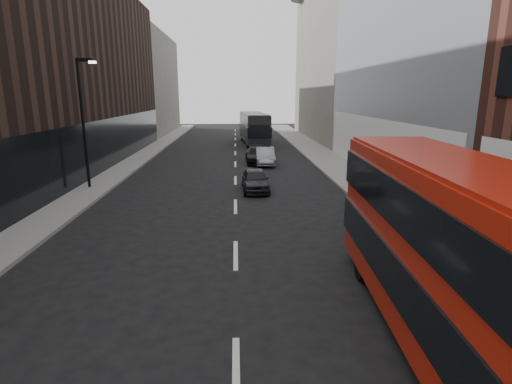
{
  "coord_description": "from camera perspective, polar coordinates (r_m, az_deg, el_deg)",
  "views": [
    {
      "loc": [
        0.05,
        -4.58,
        5.27
      ],
      "look_at": [
        0.62,
        6.71,
        2.5
      ],
      "focal_mm": 28.0,
      "sensor_mm": 36.0,
      "label": 1
    }
  ],
  "objects": [
    {
      "name": "sidewalk_left",
      "position": [
        31.1,
        -17.91,
        3.49
      ],
      "size": [
        2.0,
        80.0,
        0.15
      ],
      "primitive_type": "cube",
      "color": "slate",
      "rests_on": "ground"
    },
    {
      "name": "building_left_far",
      "position": [
        57.76,
        -14.94,
        14.55
      ],
      "size": [
        5.0,
        20.0,
        13.0
      ],
      "primitive_type": "cube",
      "color": "#646058",
      "rests_on": "ground"
    },
    {
      "name": "red_bus",
      "position": [
        9.13,
        26.29,
        -7.23
      ],
      "size": [
        2.97,
        10.04,
        4.01
      ],
      "rotation": [
        0.0,
        0.0,
        -0.06
      ],
      "color": "#B71C0B",
      "rests_on": "ground"
    },
    {
      "name": "car_b",
      "position": [
        30.81,
        1.31,
        5.15
      ],
      "size": [
        1.47,
        3.99,
        1.31
      ],
      "primitive_type": "imported",
      "rotation": [
        0.0,
        0.0,
        -0.02
      ],
      "color": "gray",
      "rests_on": "ground"
    },
    {
      "name": "car_a",
      "position": [
        22.37,
        -0.12,
        1.77
      ],
      "size": [
        1.55,
        3.66,
        1.24
      ],
      "primitive_type": "imported",
      "rotation": [
        0.0,
        0.0,
        0.03
      ],
      "color": "black",
      "rests_on": "ground"
    },
    {
      "name": "building_left_mid",
      "position": [
        36.5,
        -22.21,
        15.52
      ],
      "size": [
        5.0,
        24.0,
        14.0
      ],
      "primitive_type": "cube",
      "color": "black",
      "rests_on": "ground"
    },
    {
      "name": "sidewalk_right",
      "position": [
        30.95,
        11.09,
        3.85
      ],
      "size": [
        3.0,
        80.0,
        0.15
      ],
      "primitive_type": "cube",
      "color": "slate",
      "rests_on": "ground"
    },
    {
      "name": "street_lamp",
      "position": [
        24.07,
        -23.38,
        10.07
      ],
      "size": [
        1.06,
        0.22,
        7.0
      ],
      "color": "black",
      "rests_on": "sidewalk_left"
    },
    {
      "name": "car_c",
      "position": [
        31.68,
        0.1,
        5.31
      ],
      "size": [
        1.75,
        4.21,
        1.22
      ],
      "primitive_type": "imported",
      "rotation": [
        0.0,
        0.0,
        0.01
      ],
      "color": "black",
      "rests_on": "ground"
    },
    {
      "name": "building_modern_block",
      "position": [
        28.4,
        22.6,
        22.17
      ],
      "size": [
        5.03,
        22.0,
        20.0
      ],
      "color": "gray",
      "rests_on": "ground"
    },
    {
      "name": "building_victorian",
      "position": [
        50.08,
        10.73,
        18.57
      ],
      "size": [
        6.5,
        24.0,
        21.0
      ],
      "color": "#646058",
      "rests_on": "ground"
    },
    {
      "name": "grey_bus",
      "position": [
        44.1,
        -0.3,
        9.22
      ],
      "size": [
        3.09,
        10.35,
        3.3
      ],
      "rotation": [
        0.0,
        0.0,
        0.07
      ],
      "color": "black",
      "rests_on": "ground"
    }
  ]
}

